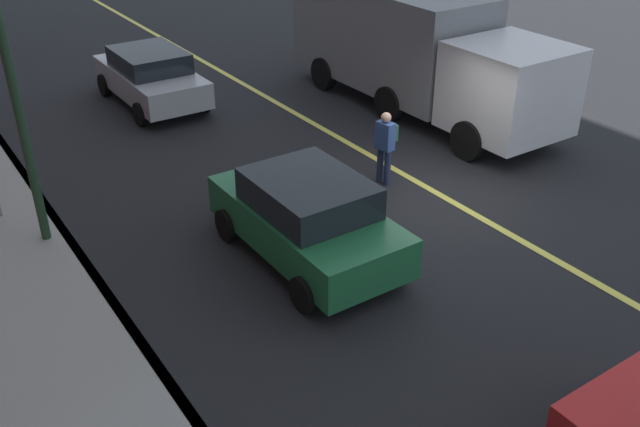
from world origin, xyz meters
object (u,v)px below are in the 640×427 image
Objects in this scene: car_silver at (151,76)px; pedestrian_with_backpack at (386,143)px; truck_gray at (414,46)px; car_green at (307,217)px.

car_silver is 7.53m from pedestrian_with_backpack.
truck_gray is 5.33× the size of pedestrian_with_backpack.
car_silver is at bearing 53.90° from truck_gray.
pedestrian_with_backpack is (-7.21, -2.18, 0.14)m from car_silver.
pedestrian_with_backpack is at bearing -62.50° from car_green.
pedestrian_with_backpack reaches higher than car_green.
truck_gray is (-4.07, -5.58, 0.86)m from car_silver.
car_silver is at bearing -4.78° from car_green.
truck_gray reaches higher than pedestrian_with_backpack.
car_silver is 2.58× the size of pedestrian_with_backpack.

